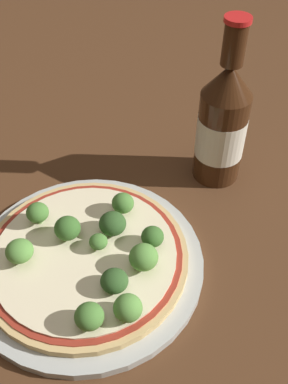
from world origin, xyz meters
The scene contains 15 objects.
ground_plane centered at (0.00, 0.00, 0.00)m, with size 3.00×3.00×0.00m, color #4C2D19.
plate centered at (0.01, -0.02, 0.01)m, with size 0.29×0.29×0.01m.
pizza centered at (0.01, -0.02, 0.02)m, with size 0.25×0.25×0.01m.
broccoli_floret_0 centered at (0.10, -0.06, 0.04)m, with size 0.03×0.03×0.03m.
broccoli_floret_1 centered at (-0.02, 0.06, 0.04)m, with size 0.03×0.03×0.03m.
broccoli_floret_2 centered at (0.07, -0.01, 0.04)m, with size 0.03×0.03×0.02m.
broccoli_floret_3 centered at (-0.07, -0.04, 0.04)m, with size 0.03×0.03×0.03m.
broccoli_floret_4 centered at (0.01, 0.00, 0.04)m, with size 0.02×0.02×0.02m.
broccoli_floret_5 centered at (0.00, 0.03, 0.04)m, with size 0.03×0.03×0.03m.
broccoli_floret_6 centered at (-0.02, -0.09, 0.04)m, with size 0.03×0.03×0.03m.
broccoli_floret_7 centered at (-0.02, -0.02, 0.04)m, with size 0.03×0.03×0.03m.
broccoli_floret_8 centered at (0.04, 0.06, 0.04)m, with size 0.03×0.03×0.03m.
broccoli_floret_9 centered at (0.07, 0.03, 0.04)m, with size 0.03×0.03×0.03m.
broccoli_floret_10 centered at (0.11, -0.02, 0.04)m, with size 0.03×0.03×0.03m.
beer_bottle centered at (-0.03, 0.23, 0.09)m, with size 0.07×0.07×0.24m.
Camera 1 is at (0.32, -0.14, 0.46)m, focal length 42.00 mm.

